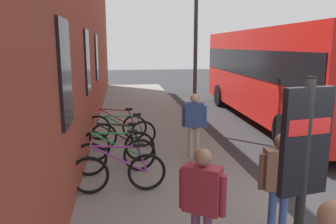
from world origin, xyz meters
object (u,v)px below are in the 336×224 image
Objects in this scene: bicycle_mid_rack at (119,172)px; pedestrian_by_facade at (280,176)px; bicycle_beside_lamp at (116,156)px; pedestrian_near_bus at (194,119)px; bicycle_leaning_wall at (124,134)px; transit_info_sign at (304,157)px; pedestrian_crossing_street at (202,197)px; street_lamp at (196,27)px; bicycle_end_of_row at (117,126)px; bicycle_by_door at (118,145)px; city_bus at (276,70)px.

pedestrian_by_facade reaches higher than bicycle_mid_rack.
pedestrian_near_bus is (0.78, -1.87, 0.57)m from bicycle_beside_lamp.
bicycle_beside_lamp is 2.11m from pedestrian_near_bus.
bicycle_beside_lamp is at bearing 112.53° from pedestrian_near_bus.
bicycle_leaning_wall is at bearing -2.64° from bicycle_mid_rack.
pedestrian_near_bus is at bearing -46.24° from bicycle_mid_rack.
transit_info_sign is 1.26m from pedestrian_crossing_street.
pedestrian_by_facade is 0.28× the size of street_lamp.
street_lamp is at bearing -52.00° from bicycle_leaning_wall.
bicycle_end_of_row is at bearing 1.15° from bicycle_mid_rack.
transit_info_sign is 1.57× the size of pedestrian_crossing_street.
bicycle_mid_rack and bicycle_by_door have the same top height.
pedestrian_by_facade is at bearing -173.75° from pedestrian_near_bus.
bicycle_leaning_wall is 1.14× the size of pedestrian_by_facade.
street_lamp reaches higher than bicycle_end_of_row.
bicycle_beside_lamp is at bearing -179.94° from bicycle_end_of_row.
street_lamp is at bearing -4.38° from transit_info_sign.
bicycle_mid_rack is 1.13× the size of pedestrian_near_bus.
pedestrian_by_facade is at bearing -141.03° from bicycle_beside_lamp.
bicycle_leaning_wall is 0.17× the size of city_bus.
pedestrian_by_facade is at bearing -147.97° from bicycle_by_door.
bicycle_by_door is 0.32× the size of street_lamp.
bicycle_mid_rack is at bearing 32.75° from transit_info_sign.
bicycle_beside_lamp is 0.76m from bicycle_by_door.
street_lamp reaches higher than bicycle_by_door.
bicycle_leaning_wall is 4.10m from street_lamp.
city_bus reaches higher than transit_info_sign.
bicycle_leaning_wall is at bearing -9.20° from bicycle_by_door.
street_lamp is (4.47, -2.44, 2.86)m from bicycle_mid_rack.
transit_info_sign reaches higher than pedestrian_crossing_street.
transit_info_sign reaches higher than pedestrian_by_facade.
pedestrian_by_facade is (1.06, -0.32, -0.66)m from transit_info_sign.
bicycle_mid_rack and bicycle_end_of_row have the same top height.
pedestrian_by_facade is at bearing 154.58° from city_bus.
bicycle_beside_lamp is 0.73× the size of transit_info_sign.
transit_info_sign is at bearing -147.25° from bicycle_mid_rack.
bicycle_end_of_row is (0.89, 0.19, 0.00)m from bicycle_leaning_wall.
city_bus reaches higher than bicycle_by_door.
transit_info_sign is at bearing 163.02° from pedestrian_by_facade.
bicycle_by_door is at bearing 14.29° from pedestrian_crossing_street.
transit_info_sign reaches higher than pedestrian_near_bus.
bicycle_mid_rack is at bearing -178.97° from bicycle_by_door.
bicycle_by_door is at bearing 32.03° from pedestrian_by_facade.
bicycle_leaning_wall is (1.71, -0.19, 0.00)m from bicycle_beside_lamp.
bicycle_by_door is at bearing 90.52° from pedestrian_near_bus.
pedestrian_by_facade is at bearing -69.39° from pedestrian_crossing_street.
street_lamp reaches higher than pedestrian_near_bus.
street_lamp reaches higher than bicycle_mid_rack.
bicycle_by_door is at bearing 22.37° from transit_info_sign.
bicycle_by_door is at bearing 170.80° from bicycle_leaning_wall.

